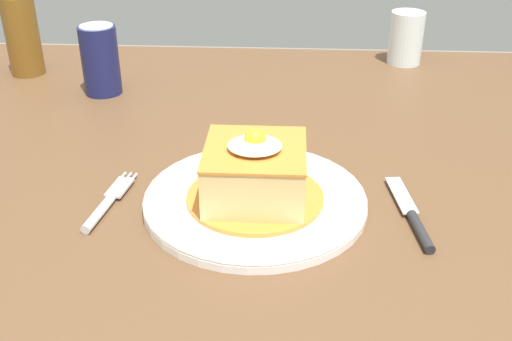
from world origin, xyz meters
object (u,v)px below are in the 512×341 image
at_px(soda_can, 100,60).
at_px(beer_bottle_amber, 20,23).
at_px(fork, 106,204).
at_px(drinking_glass, 406,41).
at_px(main_plate, 255,200).
at_px(knife, 415,220).

bearing_deg(soda_can, beer_bottle_amber, 151.94).
xyz_separation_m(soda_can, beer_bottle_amber, (-0.18, 0.09, 0.04)).
bearing_deg(fork, drinking_glass, 52.25).
relative_size(fork, drinking_glass, 1.35).
bearing_deg(main_plate, fork, -174.65).
height_order(fork, knife, same).
height_order(knife, soda_can, soda_can).
bearing_deg(soda_can, knife, -39.42).
xyz_separation_m(fork, beer_bottle_amber, (-0.29, 0.48, 0.09)).
height_order(soda_can, beer_bottle_amber, beer_bottle_amber).
height_order(main_plate, fork, main_plate).
height_order(soda_can, drinking_glass, soda_can).
xyz_separation_m(knife, drinking_glass, (0.08, 0.61, 0.04)).
xyz_separation_m(main_plate, knife, (0.19, -0.03, -0.00)).
bearing_deg(drinking_glass, soda_can, -160.54).
distance_m(soda_can, drinking_glass, 0.60).
relative_size(main_plate, drinking_glass, 2.67).
distance_m(beer_bottle_amber, drinking_glass, 0.76).
bearing_deg(soda_can, fork, -74.04).
xyz_separation_m(main_plate, fork, (-0.19, -0.02, -0.00)).
bearing_deg(main_plate, beer_bottle_amber, 135.45).
relative_size(beer_bottle_amber, drinking_glass, 2.53).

